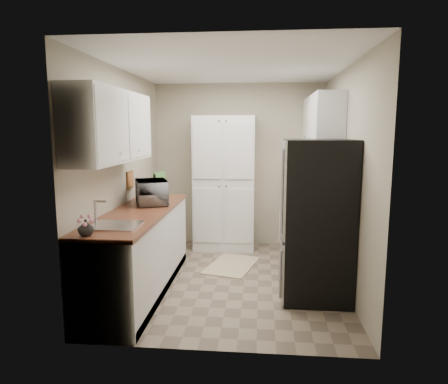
% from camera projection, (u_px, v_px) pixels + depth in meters
% --- Properties ---
extents(ground, '(3.20, 3.20, 0.00)m').
position_uv_depth(ground, '(231.00, 279.00, 4.85)').
color(ground, '#7A6B56').
rests_on(ground, ground).
extents(room_shell, '(2.64, 3.24, 2.52)m').
position_uv_depth(room_shell, '(230.00, 145.00, 4.59)').
color(room_shell, '#BDB398').
rests_on(room_shell, ground).
extents(pantry_cabinet, '(0.90, 0.55, 2.00)m').
position_uv_depth(pantry_cabinet, '(225.00, 183.00, 6.00)').
color(pantry_cabinet, silver).
rests_on(pantry_cabinet, ground).
extents(base_cabinet_left, '(0.60, 2.30, 0.88)m').
position_uv_depth(base_cabinet_left, '(140.00, 253.00, 4.45)').
color(base_cabinet_left, silver).
rests_on(base_cabinet_left, ground).
extents(countertop_left, '(0.63, 2.33, 0.04)m').
position_uv_depth(countertop_left, '(139.00, 212.00, 4.37)').
color(countertop_left, brown).
rests_on(countertop_left, base_cabinet_left).
extents(base_cabinet_right, '(0.60, 0.80, 0.88)m').
position_uv_depth(base_cabinet_right, '(304.00, 223.00, 5.86)').
color(base_cabinet_right, silver).
rests_on(base_cabinet_right, ground).
extents(countertop_right, '(0.63, 0.83, 0.04)m').
position_uv_depth(countertop_right, '(305.00, 192.00, 5.79)').
color(countertop_right, brown).
rests_on(countertop_right, base_cabinet_right).
extents(electric_range, '(0.71, 0.78, 1.13)m').
position_uv_depth(electric_range, '(310.00, 235.00, 5.07)').
color(electric_range, '#B7B7BC').
rests_on(electric_range, ground).
extents(refrigerator, '(0.70, 0.72, 1.70)m').
position_uv_depth(refrigerator, '(317.00, 220.00, 4.23)').
color(refrigerator, '#B7B7BC').
rests_on(refrigerator, ground).
extents(microwave, '(0.52, 0.61, 0.29)m').
position_uv_depth(microwave, '(152.00, 192.00, 4.75)').
color(microwave, '#A4A5A9').
rests_on(microwave, countertop_left).
extents(wine_bottle, '(0.07, 0.07, 0.28)m').
position_uv_depth(wine_bottle, '(155.00, 187.00, 5.17)').
color(wine_bottle, black).
rests_on(wine_bottle, countertop_left).
extents(flower_vase, '(0.17, 0.17, 0.14)m').
position_uv_depth(flower_vase, '(86.00, 228.00, 3.33)').
color(flower_vase, silver).
rests_on(flower_vase, countertop_left).
extents(cutting_board, '(0.10, 0.25, 0.32)m').
position_uv_depth(cutting_board, '(161.00, 184.00, 5.34)').
color(cutting_board, '#467C37').
rests_on(cutting_board, countertop_left).
extents(toaster_oven, '(0.39, 0.44, 0.22)m').
position_uv_depth(toaster_oven, '(301.00, 183.00, 5.80)').
color(toaster_oven, silver).
rests_on(toaster_oven, countertop_right).
extents(fruit_basket, '(0.26, 0.26, 0.10)m').
position_uv_depth(fruit_basket, '(300.00, 172.00, 5.80)').
color(fruit_basket, '#E94A20').
rests_on(fruit_basket, toaster_oven).
extents(kitchen_mat, '(0.76, 0.99, 0.01)m').
position_uv_depth(kitchen_mat, '(232.00, 265.00, 5.34)').
color(kitchen_mat, tan).
rests_on(kitchen_mat, ground).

